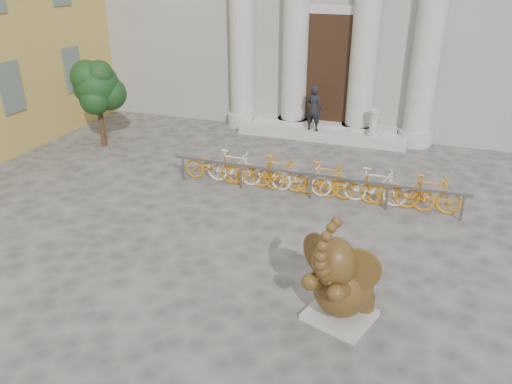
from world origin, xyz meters
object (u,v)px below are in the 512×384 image
(bike_rack, at_px, (313,178))
(tree, at_px, (97,87))
(pedestrian, at_px, (314,108))
(elephant_statue, at_px, (342,282))

(bike_rack, height_order, tree, tree)
(bike_rack, xyz_separation_m, tree, (-7.72, 1.48, 1.55))
(pedestrian, bearing_deg, tree, 30.20)
(elephant_statue, relative_size, pedestrian, 1.39)
(elephant_statue, relative_size, tree, 0.75)
(tree, bearing_deg, bike_rack, -10.87)
(bike_rack, relative_size, pedestrian, 5.03)
(pedestrian, bearing_deg, bike_rack, 109.34)
(bike_rack, distance_m, pedestrian, 4.68)
(tree, relative_size, pedestrian, 1.85)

